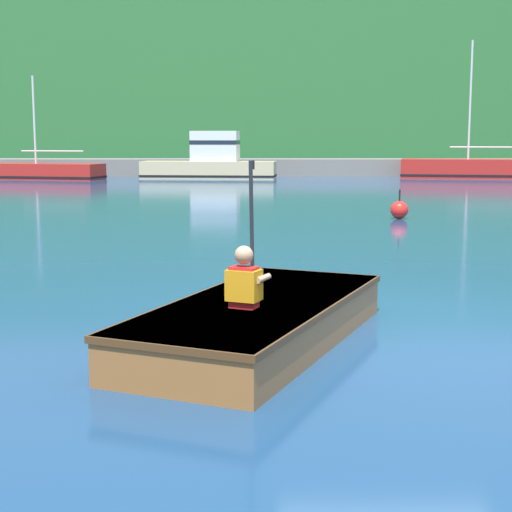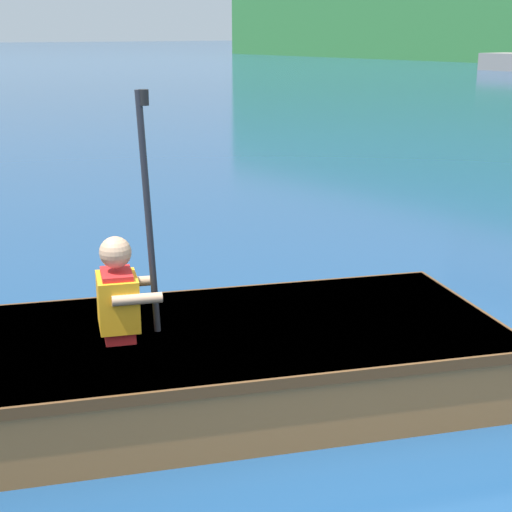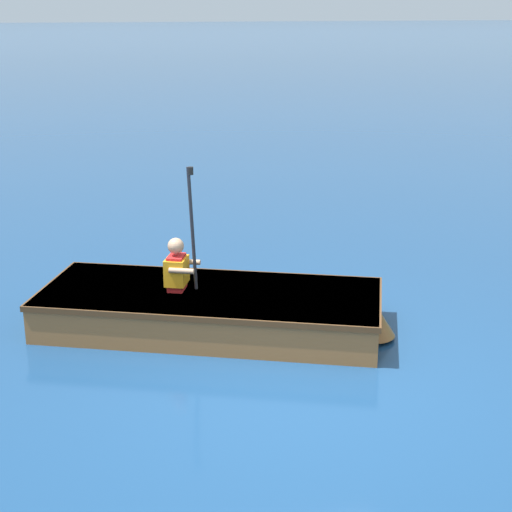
{
  "view_description": "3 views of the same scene",
  "coord_description": "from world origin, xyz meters",
  "px_view_note": "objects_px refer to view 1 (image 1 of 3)",
  "views": [
    {
      "loc": [
        -1.51,
        -7.82,
        1.93
      ],
      "look_at": [
        -1.49,
        -0.05,
        0.77
      ],
      "focal_mm": 55.0,
      "sensor_mm": 36.0,
      "label": 1
    },
    {
      "loc": [
        1.98,
        -2.68,
        2.02
      ],
      "look_at": [
        -1.49,
        -0.05,
        0.77
      ],
      "focal_mm": 55.0,
      "sensor_mm": 36.0,
      "label": 2
    },
    {
      "loc": [
        6.12,
        -1.97,
        3.3
      ],
      "look_at": [
        -1.49,
        -0.05,
        0.77
      ],
      "focal_mm": 55.0,
      "sensor_mm": 36.0,
      "label": 3
    }
  ],
  "objects_px": {
    "moored_boat_dock_center_far": "(208,162)",
    "rowboat_foreground": "(259,318)",
    "moored_boat_dock_west_inner": "(39,172)",
    "moored_boat_dock_west_end": "(472,169)",
    "channel_buoy": "(396,210)",
    "person_paddler": "(242,279)"
  },
  "relations": [
    {
      "from": "moored_boat_dock_center_far",
      "to": "rowboat_foreground",
      "type": "bearing_deg",
      "value": -85.88
    },
    {
      "from": "moored_boat_dock_west_inner",
      "to": "moored_boat_dock_center_far",
      "type": "height_order",
      "value": "moored_boat_dock_west_inner"
    },
    {
      "from": "moored_boat_dock_west_end",
      "to": "rowboat_foreground",
      "type": "xyz_separation_m",
      "value": [
        -11.02,
        -32.41,
        -0.22
      ]
    },
    {
      "from": "moored_boat_dock_center_far",
      "to": "channel_buoy",
      "type": "height_order",
      "value": "moored_boat_dock_center_far"
    },
    {
      "from": "moored_boat_dock_center_far",
      "to": "person_paddler",
      "type": "xyz_separation_m",
      "value": [
        2.14,
        -32.25,
        -0.12
      ]
    },
    {
      "from": "person_paddler",
      "to": "channel_buoy",
      "type": "relative_size",
      "value": 1.83
    },
    {
      "from": "moored_boat_dock_west_inner",
      "to": "person_paddler",
      "type": "distance_m",
      "value": 33.15
    },
    {
      "from": "moored_boat_dock_west_end",
      "to": "channel_buoy",
      "type": "xyz_separation_m",
      "value": [
        -7.55,
        -20.58,
        -0.23
      ]
    },
    {
      "from": "rowboat_foreground",
      "to": "person_paddler",
      "type": "xyz_separation_m",
      "value": [
        -0.16,
        -0.37,
        0.44
      ]
    },
    {
      "from": "rowboat_foreground",
      "to": "moored_boat_dock_center_far",
      "type": "bearing_deg",
      "value": 94.12
    },
    {
      "from": "moored_boat_dock_west_inner",
      "to": "channel_buoy",
      "type": "distance_m",
      "value": 23.82
    },
    {
      "from": "moored_boat_dock_west_inner",
      "to": "rowboat_foreground",
      "type": "bearing_deg",
      "value": -71.31
    },
    {
      "from": "moored_boat_dock_west_end",
      "to": "person_paddler",
      "type": "xyz_separation_m",
      "value": [
        -11.17,
        -32.78,
        0.23
      ]
    },
    {
      "from": "moored_boat_dock_west_end",
      "to": "channel_buoy",
      "type": "height_order",
      "value": "moored_boat_dock_west_end"
    },
    {
      "from": "moored_boat_dock_west_end",
      "to": "rowboat_foreground",
      "type": "distance_m",
      "value": 34.23
    },
    {
      "from": "moored_boat_dock_west_inner",
      "to": "moored_boat_dock_center_far",
      "type": "relative_size",
      "value": 0.93
    },
    {
      "from": "moored_boat_dock_west_inner",
      "to": "person_paddler",
      "type": "bearing_deg",
      "value": -71.77
    },
    {
      "from": "moored_boat_dock_center_far",
      "to": "moored_boat_dock_west_end",
      "type": "bearing_deg",
      "value": 2.29
    },
    {
      "from": "moored_boat_dock_west_inner",
      "to": "person_paddler",
      "type": "relative_size",
      "value": 4.78
    },
    {
      "from": "moored_boat_dock_west_end",
      "to": "moored_boat_dock_west_inner",
      "type": "bearing_deg",
      "value": -176.55
    },
    {
      "from": "channel_buoy",
      "to": "rowboat_foreground",
      "type": "bearing_deg",
      "value": -106.31
    },
    {
      "from": "moored_boat_dock_west_end",
      "to": "moored_boat_dock_center_far",
      "type": "bearing_deg",
      "value": -177.71
    }
  ]
}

